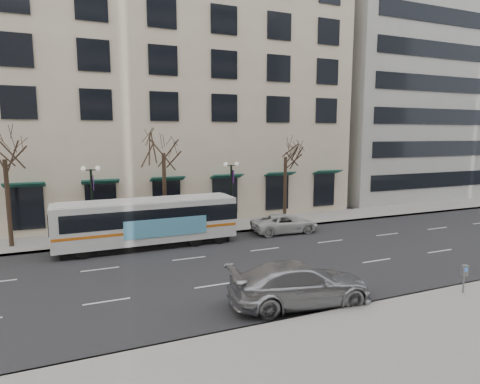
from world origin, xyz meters
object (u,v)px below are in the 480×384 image
tree_far_left (3,144)px  lamp_post_left (92,200)px  white_pickup (285,223)px  lamp_post_right (231,192)px  silver_car (300,284)px  city_bus (149,221)px  tree_far_mid (163,140)px  pay_station (464,273)px  tree_far_right (286,145)px

tree_far_left → lamp_post_left: bearing=-6.8°
tree_far_left → white_pickup: size_ratio=1.66×
tree_far_left → lamp_post_right: tree_far_left is taller
tree_far_left → silver_car: bearing=-48.8°
silver_car → white_pickup: bearing=-18.4°
city_bus → white_pickup: size_ratio=2.31×
lamp_post_right → tree_far_mid: bearing=173.2°
lamp_post_left → pay_station: bearing=-46.9°
white_pickup → tree_far_mid: bearing=72.7°
lamp_post_right → silver_car: size_ratio=0.83×
lamp_post_left → city_bus: bearing=-36.2°
tree_far_mid → pay_station: bearing=-58.9°
white_pickup → pay_station: size_ratio=3.87×
silver_car → tree_far_right: bearing=-19.1°
tree_far_mid → city_bus: bearing=-119.7°
city_bus → silver_car: size_ratio=1.85×
tree_far_mid → white_pickup: (8.32, -3.05, -6.21)m
city_bus → tree_far_mid: bearing=59.5°
silver_car → white_pickup: 12.80m
lamp_post_left → lamp_post_right: 10.00m
tree_far_mid → tree_far_right: size_ratio=1.06×
tree_far_mid → pay_station: size_ratio=6.58×
pay_station → silver_car: bearing=178.0°
lamp_post_left → white_pickup: (13.31, -2.45, -2.25)m
city_bus → silver_car: city_bus is taller
tree_far_left → tree_far_right: bearing=0.0°
tree_far_right → lamp_post_right: (-4.99, -0.60, -3.48)m
lamp_post_left → white_pickup: bearing=-10.4°
tree_far_left → lamp_post_right: bearing=-2.3°
tree_far_mid → lamp_post_right: bearing=-6.8°
tree_far_mid → lamp_post_left: bearing=-173.1°
white_pickup → pay_station: 13.73m
lamp_post_right → tree_far_left: bearing=177.7°
tree_far_left → lamp_post_left: 6.29m
lamp_post_left → silver_car: lamp_post_left is taller
tree_far_left → pay_station: tree_far_left is taller
tree_far_left → tree_far_mid: tree_far_mid is taller
tree_far_mid → silver_car: 15.99m
tree_far_left → tree_far_right: size_ratio=1.03×
city_bus → white_pickup: bearing=-1.1°
tree_far_right → lamp_post_right: tree_far_right is taller
tree_far_right → lamp_post_right: bearing=-173.1°
tree_far_right → pay_station: tree_far_right is taller
tree_far_left → city_bus: (8.29, -3.00, -4.99)m
lamp_post_left → lamp_post_right: bearing=0.0°
pay_station → tree_far_left: bearing=154.3°
tree_far_mid → lamp_post_right: (5.01, -0.60, -3.96)m
tree_far_mid → tree_far_right: tree_far_mid is taller
tree_far_right → lamp_post_left: (-14.99, -0.60, -3.48)m
tree_far_mid → white_pickup: bearing=-20.1°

